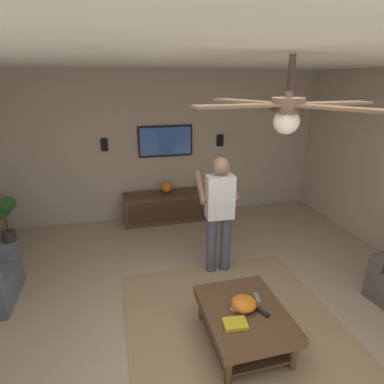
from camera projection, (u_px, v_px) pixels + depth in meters
name	position (u px, v px, depth m)	size (l,w,h in m)	color
ground_plane	(216.00, 347.00, 3.20)	(8.20, 8.20, 0.00)	tan
wall_back_tv	(159.00, 147.00, 5.90)	(0.10, 6.40, 2.72)	#BCA893
ceiling_slab	(226.00, 48.00, 2.26)	(7.04, 6.40, 0.10)	white
area_rug	(235.00, 327.00, 3.46)	(2.45, 2.33, 0.01)	#9E8460
coffee_table	(244.00, 318.00, 3.18)	(1.00, 0.80, 0.40)	#513823
media_console	(170.00, 207.00, 5.99)	(0.45, 1.70, 0.55)	#513823
tv	(166.00, 141.00, 5.80)	(0.05, 1.00, 0.56)	black
person_standing	(219.00, 209.00, 4.20)	(0.56, 0.56, 1.64)	#4C5166
potted_plant_short	(3.00, 212.00, 5.13)	(0.33, 0.38, 0.78)	#4C4C51
bowl	(244.00, 303.00, 3.14)	(0.26, 0.26, 0.12)	orange
remote_white	(238.00, 310.00, 3.12)	(0.15, 0.04, 0.02)	white
remote_black	(263.00, 312.00, 3.09)	(0.15, 0.04, 0.02)	black
remote_grey	(257.00, 298.00, 3.29)	(0.15, 0.04, 0.02)	slate
book	(235.00, 324.00, 2.94)	(0.22, 0.16, 0.04)	gold
vase_round	(166.00, 187.00, 5.89)	(0.22, 0.22, 0.22)	orange
wall_speaker_left	(220.00, 140.00, 6.07)	(0.06, 0.12, 0.22)	black
wall_speaker_right	(104.00, 145.00, 5.56)	(0.06, 0.12, 0.22)	black
ceiling_fan	(288.00, 109.00, 1.91)	(1.14, 1.21, 0.46)	#4C3828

